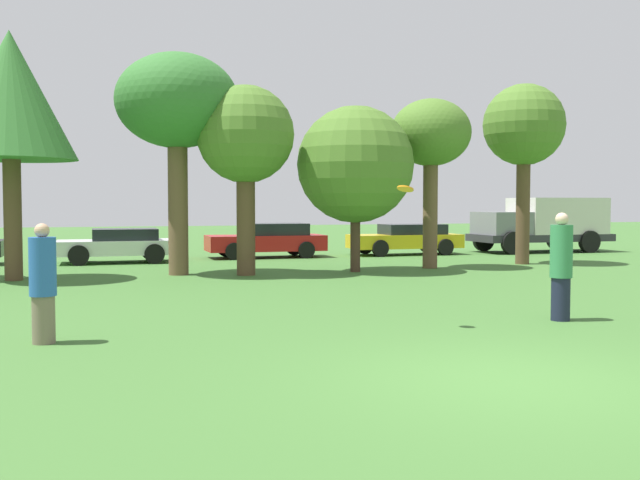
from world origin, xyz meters
name	(u,v)px	position (x,y,z in m)	size (l,w,h in m)	color
ground_plane	(511,380)	(0.00, 0.00, 0.00)	(120.00, 120.00, 0.00)	#3D6B2D
person_thrower	(43,284)	(-5.18, 3.93, 0.86)	(0.38, 0.38, 1.72)	#726651
person_catcher	(561,267)	(3.15, 3.42, 0.93)	(0.38, 0.38, 1.85)	#191E33
frisbee	(405,189)	(0.27, 3.51, 2.24)	(0.28, 0.27, 0.14)	orange
tree_1	(10,97)	(-6.43, 13.37, 4.77)	(3.34, 3.34, 6.50)	brown
tree_2	(177,105)	(-2.14, 13.59, 4.78)	(3.43, 3.43, 6.21)	brown
tree_3	(245,138)	(-0.33, 12.94, 3.85)	(2.73, 2.73, 5.32)	brown
tree_4	(355,165)	(2.94, 12.93, 3.15)	(3.44, 3.44, 4.88)	#473323
tree_5	(431,137)	(5.62, 13.41, 4.09)	(2.49, 2.49, 5.26)	brown
tree_6	(524,128)	(9.23, 13.85, 4.52)	(2.69, 2.69, 5.97)	brown
parked_car_white	(119,244)	(-3.58, 18.57, 0.63)	(3.90, 2.09, 1.16)	silver
parked_car_red	(268,240)	(1.84, 19.35, 0.67)	(4.37, 1.93, 1.28)	red
parked_car_yellow	(407,238)	(7.44, 19.17, 0.65)	(4.42, 1.85, 1.21)	gold
delivery_truck_grey	(543,222)	(13.63, 19.01, 1.24)	(5.80, 2.53, 2.26)	#2D2D33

